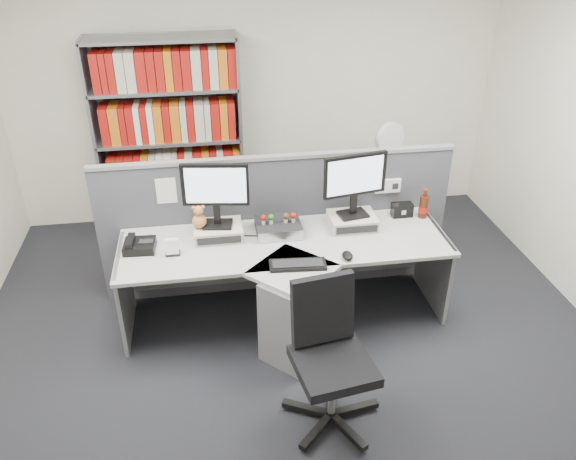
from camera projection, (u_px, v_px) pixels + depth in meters
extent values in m
plane|color=#24262B|center=(302.00, 383.00, 4.17)|extent=(5.50, 5.50, 0.00)
cube|color=white|center=(256.00, 93.00, 5.85)|extent=(5.00, 0.04, 2.70)
cube|color=#4C4C56|center=(277.00, 225.00, 4.93)|extent=(3.00, 0.05, 1.25)
cube|color=#98999E|center=(277.00, 157.00, 4.61)|extent=(3.00, 0.07, 0.03)
cube|color=white|center=(388.00, 186.00, 4.87)|extent=(0.22, 0.04, 0.12)
cube|color=white|center=(166.00, 189.00, 4.57)|extent=(0.16, 0.00, 0.22)
cube|color=white|center=(216.00, 186.00, 4.62)|extent=(0.16, 0.00, 0.22)
cube|color=white|center=(360.00, 177.00, 4.78)|extent=(0.16, 0.00, 0.22)
cube|color=#AFAFA9|center=(285.00, 243.00, 4.52)|extent=(2.60, 0.80, 0.03)
cube|color=#AFAFA9|center=(293.00, 271.00, 4.18)|extent=(0.74, 0.74, 0.03)
cube|color=gray|center=(295.00, 320.00, 4.25)|extent=(0.57, 0.57, 0.69)
cube|color=gray|center=(125.00, 293.00, 4.52)|extent=(0.03, 0.70, 0.72)
cube|color=gray|center=(433.00, 266.00, 4.86)|extent=(0.03, 0.70, 0.72)
cube|color=gray|center=(279.00, 257.00, 5.00)|extent=(2.50, 0.02, 0.45)
cube|color=beige|center=(218.00, 231.00, 4.56)|extent=(0.38, 0.30, 0.10)
cube|color=black|center=(219.00, 240.00, 4.43)|extent=(0.34, 0.01, 0.06)
cube|color=beige|center=(352.00, 221.00, 4.70)|extent=(0.38, 0.30, 0.10)
cube|color=black|center=(357.00, 230.00, 4.57)|extent=(0.34, 0.01, 0.06)
cube|color=black|center=(218.00, 224.00, 4.53)|extent=(0.25, 0.20, 0.02)
cube|color=black|center=(217.00, 214.00, 4.48)|extent=(0.06, 0.04, 0.19)
cube|color=black|center=(215.00, 185.00, 4.35)|extent=(0.52, 0.11, 0.34)
cube|color=silver|center=(216.00, 186.00, 4.34)|extent=(0.46, 0.07, 0.29)
cube|color=black|center=(353.00, 214.00, 4.67)|extent=(0.26, 0.21, 0.02)
cube|color=black|center=(353.00, 204.00, 4.62)|extent=(0.06, 0.04, 0.19)
cube|color=black|center=(355.00, 175.00, 4.50)|extent=(0.52, 0.13, 0.35)
cube|color=silver|center=(355.00, 176.00, 4.48)|extent=(0.46, 0.09, 0.29)
cube|color=black|center=(278.00, 227.00, 4.61)|extent=(0.36, 0.32, 0.09)
cube|color=silver|center=(281.00, 237.00, 4.48)|extent=(0.36, 0.01, 0.09)
cylinder|color=beige|center=(264.00, 222.00, 4.55)|extent=(0.03, 0.03, 0.03)
sphere|color=#A5140F|center=(263.00, 218.00, 4.53)|extent=(0.05, 0.05, 0.05)
cylinder|color=beige|center=(271.00, 222.00, 4.56)|extent=(0.03, 0.03, 0.03)
sphere|color=#19721E|center=(271.00, 217.00, 4.54)|extent=(0.05, 0.05, 0.05)
cylinder|color=beige|center=(286.00, 221.00, 4.57)|extent=(0.03, 0.03, 0.03)
sphere|color=#593319|center=(286.00, 216.00, 4.55)|extent=(0.05, 0.05, 0.05)
cylinder|color=beige|center=(293.00, 220.00, 4.58)|extent=(0.03, 0.03, 0.03)
sphere|color=#A5140F|center=(293.00, 215.00, 4.56)|extent=(0.05, 0.05, 0.05)
cube|color=black|center=(298.00, 265.00, 4.20)|extent=(0.43, 0.19, 0.02)
cube|color=black|center=(298.00, 263.00, 4.19)|extent=(0.38, 0.14, 0.01)
ellipsoid|color=black|center=(347.00, 256.00, 4.29)|extent=(0.08, 0.13, 0.05)
cube|color=black|center=(140.00, 246.00, 4.39)|extent=(0.25, 0.23, 0.06)
cube|color=black|center=(130.00, 241.00, 4.36)|extent=(0.06, 0.20, 0.04)
cube|color=black|center=(146.00, 241.00, 4.38)|extent=(0.11, 0.07, 0.01)
cube|color=black|center=(173.00, 253.00, 4.34)|extent=(0.11, 0.07, 0.02)
cube|color=white|center=(172.00, 247.00, 4.29)|extent=(0.10, 0.04, 0.11)
cube|color=white|center=(172.00, 244.00, 4.32)|extent=(0.10, 0.04, 0.11)
sphere|color=#C38141|center=(199.00, 221.00, 4.47)|extent=(0.11, 0.11, 0.11)
sphere|color=#C38141|center=(198.00, 211.00, 4.43)|extent=(0.08, 0.08, 0.08)
sphere|color=#C38141|center=(193.00, 208.00, 4.41)|extent=(0.03, 0.03, 0.03)
sphere|color=#C38141|center=(203.00, 207.00, 4.42)|extent=(0.03, 0.03, 0.03)
cube|color=black|center=(402.00, 210.00, 4.85)|extent=(0.17, 0.10, 0.12)
cylinder|color=#3F190A|center=(424.00, 207.00, 4.81)|extent=(0.08, 0.08, 0.20)
cylinder|color=#A5140F|center=(423.00, 209.00, 4.82)|extent=(0.08, 0.08, 0.05)
cylinder|color=#3F190A|center=(425.00, 193.00, 4.75)|extent=(0.03, 0.03, 0.05)
cylinder|color=#A5140F|center=(426.00, 190.00, 4.73)|extent=(0.03, 0.03, 0.01)
cube|color=gray|center=(98.00, 145.00, 5.56)|extent=(0.03, 0.40, 2.00)
cube|color=gray|center=(240.00, 137.00, 5.74)|extent=(0.03, 0.40, 2.00)
cube|color=gray|center=(171.00, 134.00, 5.81)|extent=(1.40, 0.02, 2.00)
cube|color=gray|center=(180.00, 227.00, 6.14)|extent=(1.38, 0.40, 0.03)
cube|color=gray|center=(175.00, 185.00, 5.89)|extent=(1.38, 0.40, 0.03)
cube|color=gray|center=(170.00, 139.00, 5.64)|extent=(1.38, 0.40, 0.03)
cube|color=gray|center=(165.00, 89.00, 5.39)|extent=(1.38, 0.40, 0.03)
cube|color=gray|center=(159.00, 38.00, 5.16)|extent=(1.38, 0.40, 0.03)
cube|color=#A5140F|center=(178.00, 212.00, 6.01)|extent=(1.24, 0.28, 0.36)
cube|color=orange|center=(173.00, 168.00, 5.76)|extent=(1.24, 0.28, 0.36)
cube|color=beige|center=(168.00, 121.00, 5.52)|extent=(1.24, 0.28, 0.36)
cube|color=white|center=(162.00, 69.00, 5.27)|extent=(1.24, 0.28, 0.36)
cube|color=gray|center=(383.00, 205.00, 5.87)|extent=(0.45, 0.60, 0.70)
cube|color=black|center=(394.00, 203.00, 5.53)|extent=(0.40, 0.02, 0.28)
cube|color=black|center=(391.00, 232.00, 5.68)|extent=(0.40, 0.02, 0.28)
cylinder|color=white|center=(386.00, 172.00, 5.68)|extent=(0.19, 0.19, 0.03)
cylinder|color=white|center=(387.00, 162.00, 5.63)|extent=(0.03, 0.03, 0.19)
cylinder|color=white|center=(390.00, 138.00, 5.49)|extent=(0.31, 0.17, 0.31)
cylinder|color=silver|center=(389.00, 137.00, 5.51)|extent=(0.30, 0.16, 0.31)
cylinder|color=silver|center=(332.00, 392.00, 3.74)|extent=(0.05, 0.05, 0.42)
cube|color=black|center=(334.00, 366.00, 3.63)|extent=(0.55, 0.55, 0.07)
cube|color=black|center=(323.00, 309.00, 3.67)|extent=(0.43, 0.17, 0.48)
cube|color=black|center=(356.00, 408.00, 3.90)|extent=(0.32, 0.10, 0.04)
cylinder|color=black|center=(373.00, 405.00, 3.94)|extent=(0.05, 0.05, 0.03)
cube|color=black|center=(329.00, 394.00, 4.01)|extent=(0.10, 0.32, 0.04)
cylinder|color=black|center=(328.00, 383.00, 4.13)|extent=(0.05, 0.05, 0.03)
cube|color=black|center=(304.00, 408.00, 3.90)|extent=(0.30, 0.19, 0.04)
cylinder|color=black|center=(287.00, 405.00, 3.94)|extent=(0.05, 0.05, 0.03)
cube|color=black|center=(315.00, 433.00, 3.72)|extent=(0.26, 0.26, 0.04)
cylinder|color=black|center=(305.00, 447.00, 3.64)|extent=(0.05, 0.05, 0.03)
cube|color=black|center=(349.00, 433.00, 3.72)|extent=(0.19, 0.30, 0.04)
cylinder|color=black|center=(362.00, 447.00, 3.64)|extent=(0.05, 0.05, 0.03)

